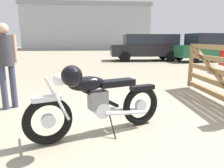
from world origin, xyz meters
TOP-DOWN VIEW (x-y plane):
  - ground_plane at (0.00, 0.00)m, footprint 80.00×80.00m
  - vintage_motorcycle at (-0.34, -0.41)m, footprint 1.95×1.06m
  - timber_gate at (2.29, 1.00)m, footprint 0.18×2.54m
  - bystander at (-2.11, 0.86)m, footprint 0.35×0.34m
  - blue_hatchback_right at (2.83, 10.75)m, footprint 4.73×2.03m
  - silver_sedan_mid at (6.41, 9.94)m, footprint 4.15×2.39m
  - industrial_building at (-2.45, 31.48)m, footprint 18.75×11.27m

SIDE VIEW (x-z plane):
  - ground_plane at x=0.00m, z-range 0.00..0.00m
  - vintage_motorcycle at x=-0.34m, z-range -0.04..1.03m
  - timber_gate at x=2.29m, z-range -0.10..1.50m
  - silver_sedan_mid at x=6.41m, z-range 0.03..1.81m
  - blue_hatchback_right at x=2.83m, z-range 0.07..1.81m
  - bystander at x=-2.11m, z-range 0.19..1.85m
  - industrial_building at x=-2.45m, z-range 0.01..6.62m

